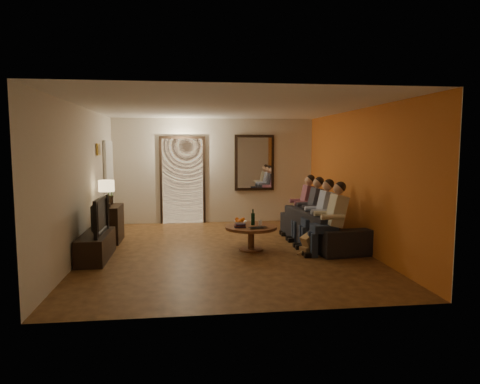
{
  "coord_description": "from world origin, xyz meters",
  "views": [
    {
      "loc": [
        -0.7,
        -7.69,
        1.91
      ],
      "look_at": [
        0.3,
        0.3,
        1.05
      ],
      "focal_mm": 32.0,
      "sensor_mm": 36.0,
      "label": 1
    }
  ],
  "objects": [
    {
      "name": "flower_vase",
      "position": [
        -2.25,
        1.25,
        0.95
      ],
      "size": [
        0.14,
        0.14,
        0.44
      ],
      "primitive_type": null,
      "color": "red",
      "rests_on": "dresser"
    },
    {
      "name": "coffee_table",
      "position": [
        0.46,
        -0.02,
        0.23
      ],
      "size": [
        1.1,
        1.1,
        0.45
      ],
      "primitive_type": "cylinder",
      "rotation": [
        0.0,
        0.0,
        0.17
      ],
      "color": "brown",
      "rests_on": "floor"
    },
    {
      "name": "back_wall",
      "position": [
        0.0,
        3.0,
        1.3
      ],
      "size": [
        5.0,
        0.02,
        2.6
      ],
      "primitive_type": "cube",
      "color": "beige",
      "rests_on": "floor"
    },
    {
      "name": "floor",
      "position": [
        0.0,
        0.0,
        0.0
      ],
      "size": [
        5.0,
        6.0,
        0.01
      ],
      "primitive_type": "cube",
      "color": "#482B13",
      "rests_on": "ground"
    },
    {
      "name": "person_a",
      "position": [
        1.83,
        -0.59,
        0.6
      ],
      "size": [
        0.6,
        0.4,
        1.2
      ],
      "primitive_type": null,
      "color": "tan",
      "rests_on": "sofa"
    },
    {
      "name": "tv",
      "position": [
        -2.25,
        -0.31,
        0.75
      ],
      "size": [
        1.08,
        0.14,
        0.62
      ],
      "primitive_type": "imported",
      "rotation": [
        0.0,
        0.0,
        1.57
      ],
      "color": "black",
      "rests_on": "tv_stand"
    },
    {
      "name": "door_trim",
      "position": [
        -0.8,
        2.97,
        1.05
      ],
      "size": [
        1.12,
        0.04,
        2.22
      ],
      "primitive_type": "cube",
      "color": "black",
      "rests_on": "floor"
    },
    {
      "name": "person_d",
      "position": [
        1.83,
        1.21,
        0.6
      ],
      "size": [
        0.6,
        0.4,
        1.2
      ],
      "primitive_type": null,
      "color": "tan",
      "rests_on": "sofa"
    },
    {
      "name": "tv_stand",
      "position": [
        -2.25,
        -0.31,
        0.22
      ],
      "size": [
        0.45,
        1.31,
        0.44
      ],
      "primitive_type": "cube",
      "color": "black",
      "rests_on": "floor"
    },
    {
      "name": "book_stack",
      "position": [
        0.24,
        -0.12,
        0.48
      ],
      "size": [
        0.2,
        0.15,
        0.07
      ],
      "primitive_type": null,
      "color": "black",
      "rests_on": "coffee_table"
    },
    {
      "name": "person_b",
      "position": [
        1.83,
        0.01,
        0.6
      ],
      "size": [
        0.6,
        0.4,
        1.2
      ],
      "primitive_type": null,
      "color": "tan",
      "rests_on": "sofa"
    },
    {
      "name": "bowl",
      "position": [
        0.28,
        0.2,
        0.48
      ],
      "size": [
        0.26,
        0.26,
        0.06
      ],
      "primitive_type": "imported",
      "color": "white",
      "rests_on": "coffee_table"
    },
    {
      "name": "right_wall",
      "position": [
        2.5,
        0.0,
        1.3
      ],
      "size": [
        0.02,
        6.0,
        2.6
      ],
      "primitive_type": "cube",
      "color": "beige",
      "rests_on": "floor"
    },
    {
      "name": "dresser",
      "position": [
        -2.25,
        1.03,
        0.37
      ],
      "size": [
        0.45,
        0.82,
        0.73
      ],
      "primitive_type": "cube",
      "color": "black",
      "rests_on": "floor"
    },
    {
      "name": "wine_bottle",
      "position": [
        0.51,
        0.08,
        0.6
      ],
      "size": [
        0.07,
        0.07,
        0.31
      ],
      "primitive_type": null,
      "color": "black",
      "rests_on": "coffee_table"
    },
    {
      "name": "art_canvas",
      "position": [
        -2.46,
        1.3,
        1.85
      ],
      "size": [
        0.01,
        0.22,
        0.18
      ],
      "primitive_type": "cube",
      "color": "brown",
      "rests_on": "left_wall"
    },
    {
      "name": "ceiling",
      "position": [
        0.0,
        0.0,
        2.6
      ],
      "size": [
        5.0,
        6.0,
        0.01
      ],
      "primitive_type": "cube",
      "color": "white",
      "rests_on": "back_wall"
    },
    {
      "name": "mirror_glass",
      "position": [
        1.0,
        2.93,
        1.5
      ],
      "size": [
        0.86,
        0.02,
        1.26
      ],
      "primitive_type": "cube",
      "color": "white",
      "rests_on": "back_wall"
    },
    {
      "name": "person_c",
      "position": [
        1.83,
        0.61,
        0.6
      ],
      "size": [
        0.6,
        0.4,
        1.2
      ],
      "primitive_type": null,
      "color": "tan",
      "rests_on": "sofa"
    },
    {
      "name": "orange_accent",
      "position": [
        2.49,
        0.0,
        1.3
      ],
      "size": [
        0.01,
        6.0,
        2.6
      ],
      "primitive_type": "cube",
      "color": "orange",
      "rests_on": "right_wall"
    },
    {
      "name": "oranges",
      "position": [
        0.28,
        0.2,
        0.55
      ],
      "size": [
        0.2,
        0.2,
        0.08
      ],
      "primitive_type": null,
      "color": "orange",
      "rests_on": "bowl"
    },
    {
      "name": "wine_glass",
      "position": [
        0.64,
        0.03,
        0.5
      ],
      "size": [
        0.06,
        0.06,
        0.1
      ],
      "primitive_type": "cylinder",
      "color": "silver",
      "rests_on": "coffee_table"
    },
    {
      "name": "front_wall",
      "position": [
        0.0,
        -3.0,
        1.3
      ],
      "size": [
        5.0,
        0.02,
        2.6
      ],
      "primitive_type": "cube",
      "color": "beige",
      "rests_on": "floor"
    },
    {
      "name": "white_door",
      "position": [
        -2.46,
        2.3,
        1.02
      ],
      "size": [
        0.06,
        0.85,
        2.04
      ],
      "primitive_type": "cube",
      "color": "white",
      "rests_on": "floor"
    },
    {
      "name": "fridge_glimpse",
      "position": [
        -0.55,
        2.98,
        0.9
      ],
      "size": [
        0.45,
        0.03,
        1.7
      ],
      "primitive_type": "cube",
      "color": "silver",
      "rests_on": "floor"
    },
    {
      "name": "mirror_frame",
      "position": [
        1.0,
        2.96,
        1.5
      ],
      "size": [
        1.0,
        0.05,
        1.4
      ],
      "primitive_type": "cube",
      "color": "black",
      "rests_on": "back_wall"
    },
    {
      "name": "kitchen_doorway",
      "position": [
        -0.8,
        2.98,
        1.05
      ],
      "size": [
        1.0,
        0.06,
        2.1
      ],
      "primitive_type": "cube",
      "color": "#FFE0A5",
      "rests_on": "floor"
    },
    {
      "name": "table_lamp",
      "position": [
        -2.25,
        0.81,
        1.0
      ],
      "size": [
        0.3,
        0.3,
        0.54
      ],
      "primitive_type": null,
      "color": "beige",
      "rests_on": "dresser"
    },
    {
      "name": "framed_art",
      "position": [
        -2.47,
        1.3,
        1.85
      ],
      "size": [
        0.03,
        0.28,
        0.24
      ],
      "primitive_type": "cube",
      "color": "#B28C33",
      "rests_on": "left_wall"
    },
    {
      "name": "laptop",
      "position": [
        0.56,
        -0.3,
        0.46
      ],
      "size": [
        0.37,
        0.29,
        0.03
      ],
      "primitive_type": "imported",
      "rotation": [
        0.0,
        0.0,
        0.25
      ],
      "color": "black",
      "rests_on": "coffee_table"
    },
    {
      "name": "dog",
      "position": [
        1.53,
        -0.41,
        0.28
      ],
      "size": [
        0.61,
        0.44,
        0.56
      ],
      "primitive_type": null,
      "rotation": [
        0.0,
        0.0,
        0.41
      ],
      "color": "#996D46",
      "rests_on": "floor"
    },
    {
      "name": "left_wall",
      "position": [
        -2.5,
        0.0,
        1.3
      ],
      "size": [
        0.02,
        6.0,
        2.6
      ],
      "primitive_type": "cube",
      "color": "beige",
      "rests_on": "floor"
    },
    {
      "name": "sofa",
      "position": [
        1.93,
        0.31,
        0.34
      ],
      "size": [
        2.41,
        1.19,
        0.68
      ],
      "primitive_type": "imported",
      "rotation": [
        0.0,
        0.0,
        1.7
      ],
      "color": "black",
      "rests_on": "floor"
    }
  ]
}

